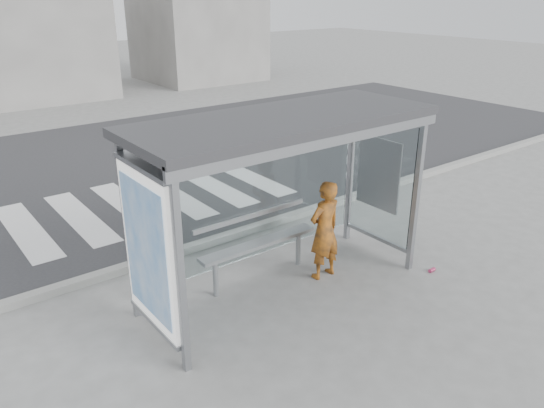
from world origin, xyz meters
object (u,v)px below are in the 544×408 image
(person, at_px, (324,230))
(soda_can, at_px, (432,270))
(bus_shelter, at_px, (260,166))
(bench, at_px, (258,243))

(person, xyz_separation_m, soda_can, (1.45, -0.96, -0.75))
(person, distance_m, soda_can, 1.89)
(bus_shelter, relative_size, soda_can, 36.83)
(bus_shelter, xyz_separation_m, soda_can, (2.57, -1.06, -1.95))
(soda_can, bearing_deg, bus_shelter, 157.57)
(bus_shelter, bearing_deg, soda_can, -22.43)
(bus_shelter, bearing_deg, person, -5.23)
(person, bearing_deg, bus_shelter, -7.18)
(person, xyz_separation_m, bench, (-0.85, 0.54, -0.17))
(person, height_order, soda_can, person)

